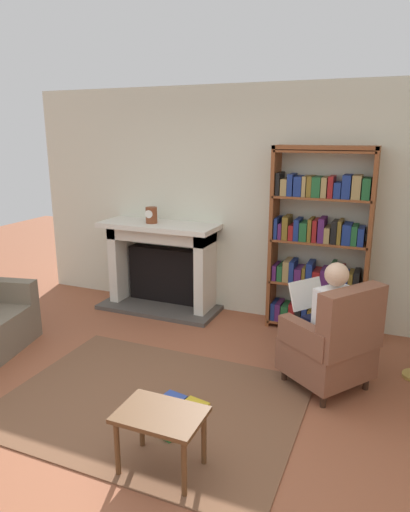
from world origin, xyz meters
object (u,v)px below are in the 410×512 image
seated_reader (324,318)px  fireplace (163,263)px  side_table (161,422)px  bookshelf (319,244)px  mantel_clock (151,215)px  armchair_reading (333,344)px

seated_reader → fireplace: bearing=-81.6°
fireplace → side_table: size_ratio=2.69×
bookshelf → seated_reader: 1.25m
mantel_clock → seated_reader: 2.54m
mantel_clock → bookshelf: bearing=3.9°
fireplace → seated_reader: size_ratio=1.32×
fireplace → mantel_clock: mantel_clock is taller
bookshelf → armchair_reading: bearing=-73.8°
fireplace → seated_reader: 2.45m
armchair_reading → seated_reader: bearing=-90.0°
mantel_clock → fireplace: bearing=50.8°
mantel_clock → bookshelf: bookshelf is taller
side_table → seated_reader: bearing=62.8°
side_table → mantel_clock: bearing=119.9°
fireplace → bookshelf: size_ratio=0.74×
fireplace → seated_reader: (2.17, -1.13, 0.04)m
seated_reader → mantel_clock: bearing=-78.6°
mantel_clock → side_table: bearing=-60.1°
seated_reader → armchair_reading: bearing=90.0°
mantel_clock → armchair_reading: bearing=-25.0°
fireplace → seated_reader: bearing=-27.4°
fireplace → armchair_reading: 2.57m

